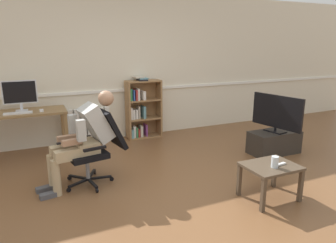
% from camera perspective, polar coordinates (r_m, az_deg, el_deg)
% --- Properties ---
extents(ground_plane, '(18.00, 18.00, 0.00)m').
position_cam_1_polar(ground_plane, '(3.85, 3.26, -13.30)').
color(ground_plane, brown).
extents(back_wall, '(12.00, 0.13, 2.70)m').
position_cam_1_polar(back_wall, '(5.90, -8.68, 9.96)').
color(back_wall, beige).
rests_on(back_wall, ground_plane).
extents(computer_desk, '(1.36, 0.60, 0.76)m').
position_cam_1_polar(computer_desk, '(5.29, -25.75, 0.52)').
color(computer_desk, olive).
rests_on(computer_desk, ground_plane).
extents(imac_monitor, '(0.51, 0.14, 0.48)m').
position_cam_1_polar(imac_monitor, '(5.30, -25.83, 4.73)').
color(imac_monitor, silver).
rests_on(imac_monitor, computer_desk).
extents(keyboard, '(0.40, 0.12, 0.02)m').
position_cam_1_polar(keyboard, '(5.13, -26.10, 1.42)').
color(keyboard, white).
rests_on(keyboard, computer_desk).
extents(computer_mouse, '(0.06, 0.10, 0.03)m').
position_cam_1_polar(computer_mouse, '(5.15, -22.46, 1.91)').
color(computer_mouse, white).
rests_on(computer_mouse, computer_desk).
extents(bookshelf, '(0.66, 0.29, 1.18)m').
position_cam_1_polar(bookshelf, '(5.91, -5.01, 2.23)').
color(bookshelf, olive).
rests_on(bookshelf, ground_plane).
extents(radiator, '(0.85, 0.08, 0.64)m').
position_cam_1_polar(radiator, '(5.81, -14.89, -0.74)').
color(radiator, white).
rests_on(radiator, ground_plane).
extents(office_chair, '(0.82, 0.63, 0.97)m').
position_cam_1_polar(office_chair, '(4.09, -12.92, -4.03)').
color(office_chair, black).
rests_on(office_chair, ground_plane).
extents(person_seated, '(1.04, 0.47, 1.20)m').
position_cam_1_polar(person_seated, '(4.00, -15.38, -2.74)').
color(person_seated, tan).
rests_on(person_seated, ground_plane).
extents(tv_stand, '(0.83, 0.42, 0.37)m').
position_cam_1_polar(tv_stand, '(5.40, 19.11, -3.67)').
color(tv_stand, '#2D2823').
rests_on(tv_stand, ground_plane).
extents(tv_screen, '(0.26, 0.90, 0.60)m').
position_cam_1_polar(tv_screen, '(5.28, 19.56, 1.55)').
color(tv_screen, black).
rests_on(tv_screen, tv_stand).
extents(coffee_table, '(0.61, 0.48, 0.42)m').
position_cam_1_polar(coffee_table, '(3.80, 18.50, -8.61)').
color(coffee_table, '#4C3D2D').
rests_on(coffee_table, ground_plane).
extents(drinking_glass, '(0.08, 0.08, 0.13)m').
position_cam_1_polar(drinking_glass, '(3.69, 19.25, -7.11)').
color(drinking_glass, silver).
rests_on(drinking_glass, coffee_table).
extents(spare_remote, '(0.15, 0.05, 0.02)m').
position_cam_1_polar(spare_remote, '(3.81, 20.16, -7.45)').
color(spare_remote, white).
rests_on(spare_remote, coffee_table).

